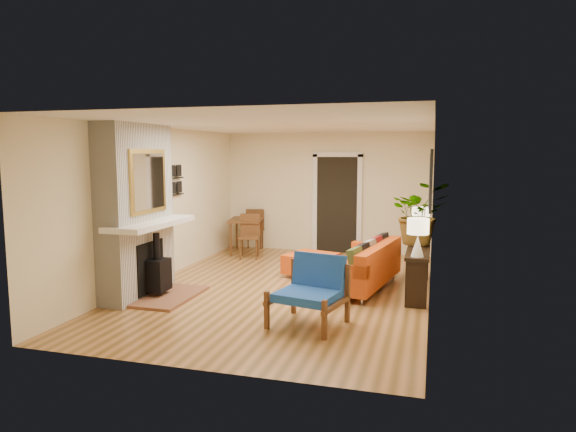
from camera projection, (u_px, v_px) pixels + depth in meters
name	position (u px, v px, depth m)	size (l,w,h in m)	color
room_shell	(349.00, 199.00, 10.47)	(6.50, 6.50, 6.50)	#BC7D48
fireplace	(138.00, 215.00, 7.71)	(1.09, 1.68, 2.60)	white
sofa	(364.00, 266.00, 8.27)	(1.21, 2.13, 0.79)	silver
ottoman	(311.00, 263.00, 9.07)	(0.97, 0.97, 0.39)	silver
blue_chair	(312.00, 287.00, 6.53)	(0.99, 0.97, 0.87)	brown
dining_table	(249.00, 226.00, 11.17)	(0.97, 1.72, 0.90)	brown
console_table	(418.00, 256.00, 7.94)	(0.34, 1.85, 0.72)	black
lamp_near	(418.00, 233.00, 7.14)	(0.30, 0.30, 0.54)	white
lamp_far	(421.00, 219.00, 8.56)	(0.30, 0.30, 0.54)	white
houseplant	(420.00, 213.00, 8.07)	(0.90, 0.78, 1.00)	#1E5919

